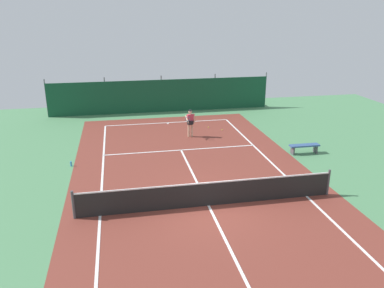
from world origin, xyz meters
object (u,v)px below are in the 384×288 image
(tennis_ball_midcourt, at_px, (191,121))
(courtside_bench, at_px, (304,147))
(tennis_net, at_px, (209,194))
(tennis_ball_near_player, at_px, (208,127))
(tennis_player, at_px, (190,121))
(water_bottle, at_px, (71,164))
(tennis_ball_by_sideline, at_px, (222,130))

(tennis_ball_midcourt, bearing_deg, courtside_bench, -57.59)
(tennis_net, height_order, tennis_ball_near_player, tennis_net)
(tennis_player, distance_m, tennis_ball_midcourt, 3.61)
(tennis_ball_midcourt, xyz_separation_m, water_bottle, (-7.25, -6.84, 0.09))
(tennis_net, relative_size, courtside_bench, 6.33)
(tennis_ball_near_player, distance_m, tennis_ball_by_sideline, 1.01)
(tennis_ball_midcourt, bearing_deg, tennis_ball_by_sideline, -58.32)
(tennis_net, height_order, tennis_player, tennis_player)
(courtside_bench, bearing_deg, tennis_ball_by_sideline, 122.79)
(tennis_net, distance_m, water_bottle, 7.68)
(tennis_ball_near_player, xyz_separation_m, tennis_ball_midcourt, (-0.82, 1.81, 0.00))
(tennis_ball_by_sideline, xyz_separation_m, water_bottle, (-8.80, -4.33, 0.09))
(tennis_net, xyz_separation_m, tennis_ball_by_sideline, (3.17, 9.54, -0.48))
(courtside_bench, bearing_deg, tennis_player, 143.58)
(tennis_ball_midcourt, distance_m, courtside_bench, 8.75)
(tennis_ball_by_sideline, bearing_deg, tennis_net, -108.37)
(tennis_ball_by_sideline, bearing_deg, water_bottle, -153.79)
(tennis_net, distance_m, tennis_player, 8.69)
(tennis_player, height_order, tennis_ball_midcourt, tennis_player)
(tennis_ball_midcourt, bearing_deg, tennis_ball_near_player, -65.75)
(tennis_ball_midcourt, xyz_separation_m, courtside_bench, (4.69, -7.38, 0.34))
(courtside_bench, relative_size, water_bottle, 6.67)
(tennis_player, height_order, courtside_bench, tennis_player)
(tennis_player, relative_size, courtside_bench, 1.03)
(tennis_player, distance_m, tennis_ball_by_sideline, 2.58)
(water_bottle, bearing_deg, tennis_player, 27.50)
(tennis_ball_midcourt, relative_size, tennis_ball_by_sideline, 1.00)
(tennis_ball_near_player, distance_m, courtside_bench, 6.79)
(tennis_ball_near_player, relative_size, courtside_bench, 0.04)
(tennis_ball_near_player, relative_size, tennis_ball_by_sideline, 1.00)
(tennis_ball_near_player, xyz_separation_m, water_bottle, (-8.07, -5.02, 0.09))
(tennis_ball_near_player, bearing_deg, tennis_ball_midcourt, 114.25)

